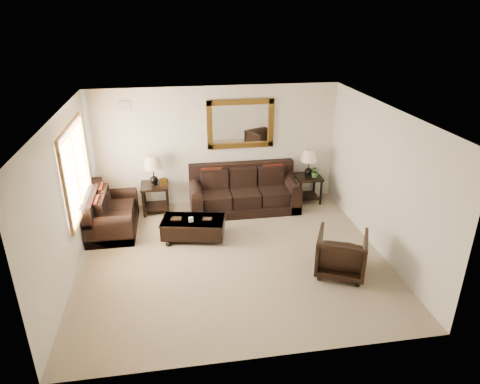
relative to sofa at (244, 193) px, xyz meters
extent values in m
cube|color=#836F5A|center=(-0.56, -2.03, -0.36)|extent=(5.50, 5.00, 0.01)
cube|color=white|center=(-0.56, -2.03, 2.34)|extent=(5.50, 5.00, 0.01)
cube|color=beige|center=(-0.56, 0.47, 0.99)|extent=(5.50, 0.01, 2.70)
cube|color=beige|center=(-0.56, -4.53, 0.99)|extent=(5.50, 0.01, 2.70)
cube|color=beige|center=(-3.31, -2.03, 0.99)|extent=(0.01, 5.00, 2.70)
cube|color=beige|center=(2.19, -2.03, 0.99)|extent=(0.01, 5.00, 2.70)
cube|color=white|center=(-3.30, -1.13, 1.19)|extent=(0.01, 1.80, 1.50)
cube|color=brown|center=(-3.26, -1.13, 1.98)|extent=(0.06, 1.96, 0.08)
cube|color=brown|center=(-3.26, -1.13, 0.40)|extent=(0.06, 1.96, 0.08)
cube|color=brown|center=(-3.26, -2.07, 1.19)|extent=(0.06, 0.08, 1.50)
cube|color=brown|center=(-3.26, -0.19, 1.19)|extent=(0.06, 0.08, 1.50)
cube|color=brown|center=(-3.26, -1.13, 1.19)|extent=(0.05, 0.05, 1.50)
cube|color=#4D2F0F|center=(0.00, 0.44, 1.49)|extent=(1.50, 0.06, 1.10)
cube|color=white|center=(0.00, 0.46, 1.49)|extent=(1.26, 0.01, 0.86)
cube|color=#999999|center=(-2.46, 0.45, 1.99)|extent=(0.25, 0.02, 0.18)
cube|color=black|center=(0.00, -0.07, -0.26)|extent=(2.41, 1.04, 0.20)
cube|color=black|center=(0.00, 0.33, 0.38)|extent=(2.41, 0.24, 0.49)
cube|color=black|center=(-0.64, -0.09, -0.01)|extent=(0.62, 0.85, 0.30)
cube|color=black|center=(0.00, -0.09, -0.01)|extent=(0.62, 0.85, 0.30)
cube|color=black|center=(0.64, -0.09, -0.01)|extent=(0.62, 0.85, 0.30)
cube|color=black|center=(-1.08, -0.07, -0.07)|extent=(0.24, 1.04, 0.58)
cylinder|color=black|center=(-1.08, -0.07, 0.22)|extent=(0.24, 1.02, 0.24)
cube|color=black|center=(1.08, -0.07, -0.07)|extent=(0.24, 1.04, 0.58)
cylinder|color=black|center=(1.08, -0.07, 0.22)|extent=(0.24, 1.02, 0.24)
cube|color=maroon|center=(-0.70, 0.13, 0.38)|extent=(0.46, 0.20, 0.47)
cube|color=maroon|center=(0.70, 0.13, 0.38)|extent=(0.46, 0.20, 0.47)
cube|color=black|center=(-2.83, -0.58, -0.27)|extent=(0.93, 1.57, 0.18)
cube|color=black|center=(-3.18, -0.58, 0.30)|extent=(0.22, 1.57, 0.44)
cube|color=black|center=(-2.81, -0.87, -0.05)|extent=(0.76, 0.54, 0.26)
cube|color=black|center=(-2.81, -0.30, -0.05)|extent=(0.76, 0.54, 0.26)
cube|color=black|center=(-2.83, -1.26, -0.10)|extent=(0.93, 0.22, 0.52)
cylinder|color=black|center=(-2.83, -1.26, 0.16)|extent=(0.91, 0.22, 0.22)
cube|color=black|center=(-2.83, 0.09, -0.10)|extent=(0.93, 0.22, 0.52)
cylinder|color=black|center=(-2.83, 0.09, 0.16)|extent=(0.91, 0.22, 0.22)
cube|color=maroon|center=(-3.00, -0.92, 0.30)|extent=(0.18, 0.41, 0.42)
cube|color=maroon|center=(-3.00, -0.25, 0.30)|extent=(0.18, 0.41, 0.42)
cube|color=black|center=(-1.97, 0.13, 0.27)|extent=(0.60, 0.60, 0.05)
cube|color=black|center=(-1.97, 0.13, -0.23)|extent=(0.51, 0.51, 0.03)
cylinder|color=black|center=(-2.23, -0.12, -0.06)|extent=(0.05, 0.05, 0.60)
cylinder|color=black|center=(-1.71, -0.12, -0.06)|extent=(0.05, 0.05, 0.60)
cylinder|color=black|center=(-2.23, 0.39, -0.06)|extent=(0.05, 0.05, 0.60)
cylinder|color=black|center=(-1.71, 0.39, -0.06)|extent=(0.05, 0.05, 0.60)
sphere|color=black|center=(-1.97, 0.13, 0.41)|extent=(0.19, 0.19, 0.19)
cylinder|color=black|center=(-1.97, 0.13, 0.60)|extent=(0.03, 0.03, 0.39)
cone|color=tan|center=(-1.97, 0.13, 0.82)|extent=(0.42, 0.42, 0.28)
cube|color=#4D2F0F|center=(-1.77, 0.02, 0.39)|extent=(0.16, 0.11, 0.19)
cube|color=black|center=(1.54, 0.14, 0.25)|extent=(0.58, 0.58, 0.05)
cube|color=black|center=(1.54, 0.14, -0.23)|extent=(0.49, 0.49, 0.03)
cylinder|color=black|center=(1.30, -0.11, -0.07)|extent=(0.05, 0.05, 0.58)
cylinder|color=black|center=(1.79, -0.11, -0.07)|extent=(0.05, 0.05, 0.58)
cylinder|color=black|center=(1.30, 0.39, -0.07)|extent=(0.05, 0.05, 0.58)
cylinder|color=black|center=(1.79, 0.39, -0.07)|extent=(0.05, 0.05, 0.58)
sphere|color=black|center=(1.54, 0.14, 0.38)|extent=(0.18, 0.18, 0.18)
cylinder|color=black|center=(1.54, 0.14, 0.57)|extent=(0.03, 0.03, 0.38)
cone|color=tan|center=(1.54, 0.14, 0.78)|extent=(0.40, 0.40, 0.27)
sphere|color=black|center=(-1.72, -1.44, -0.31)|extent=(0.11, 0.11, 0.11)
sphere|color=black|center=(-0.71, -1.44, -0.31)|extent=(0.11, 0.11, 0.11)
sphere|color=black|center=(-1.72, -0.97, -0.31)|extent=(0.11, 0.11, 0.11)
sphere|color=black|center=(-0.71, -0.97, -0.31)|extent=(0.11, 0.11, 0.11)
cube|color=black|center=(-1.21, -1.20, -0.11)|extent=(1.31, 0.88, 0.34)
cube|color=black|center=(-1.21, -1.20, 0.04)|extent=(1.33, 0.90, 0.04)
cube|color=black|center=(-1.54, -1.16, 0.07)|extent=(0.23, 0.18, 0.03)
cube|color=black|center=(-0.94, -1.25, 0.07)|extent=(0.21, 0.16, 0.02)
cube|color=white|center=(-1.26, -1.30, 0.10)|extent=(0.09, 0.06, 0.09)
imported|color=black|center=(1.22, -2.81, 0.06)|extent=(1.06, 1.04, 0.84)
imported|color=#29511C|center=(1.67, 0.04, 0.39)|extent=(0.34, 0.36, 0.22)
camera|label=1|loc=(-1.49, -8.72, 3.93)|focal=32.00mm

